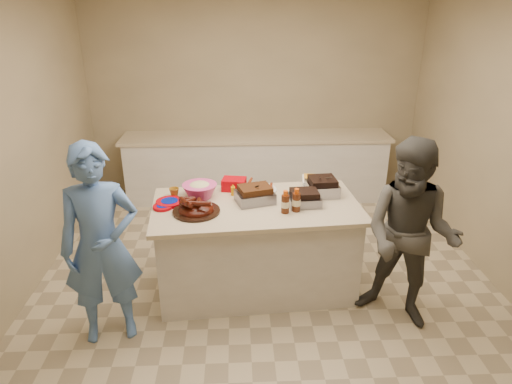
{
  "coord_description": "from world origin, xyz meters",
  "views": [
    {
      "loc": [
        -0.27,
        -3.73,
        2.62
      ],
      "look_at": [
        -0.1,
        0.07,
        0.99
      ],
      "focal_mm": 32.0,
      "sensor_mm": 36.0,
      "label": 1
    }
  ],
  "objects_px": {
    "roasting_pan": "(322,194)",
    "plastic_cup": "(175,197)",
    "bbq_bottle_b": "(296,211)",
    "guest_gray": "(398,317)",
    "coleslaw_bowl": "(200,197)",
    "guest_blue": "(114,332)",
    "island": "(256,286)",
    "bbq_bottle_a": "(285,213)",
    "rib_platter": "(197,212)",
    "mustard_bottle": "(233,195)"
  },
  "relations": [
    {
      "from": "island",
      "to": "coleslaw_bowl",
      "type": "distance_m",
      "value": 1.04
    },
    {
      "from": "mustard_bottle",
      "to": "guest_gray",
      "type": "relative_size",
      "value": 0.07
    },
    {
      "from": "bbq_bottle_b",
      "to": "guest_gray",
      "type": "bearing_deg",
      "value": -23.06
    },
    {
      "from": "mustard_bottle",
      "to": "guest_blue",
      "type": "distance_m",
      "value": 1.59
    },
    {
      "from": "bbq_bottle_a",
      "to": "plastic_cup",
      "type": "bearing_deg",
      "value": 158.7
    },
    {
      "from": "rib_platter",
      "to": "bbq_bottle_b",
      "type": "xyz_separation_m",
      "value": [
        0.87,
        -0.01,
        0.0
      ]
    },
    {
      "from": "guest_gray",
      "to": "guest_blue",
      "type": "bearing_deg",
      "value": -144.15
    },
    {
      "from": "roasting_pan",
      "to": "guest_blue",
      "type": "bearing_deg",
      "value": -160.95
    },
    {
      "from": "bbq_bottle_b",
      "to": "plastic_cup",
      "type": "height_order",
      "value": "bbq_bottle_b"
    },
    {
      "from": "island",
      "to": "mustard_bottle",
      "type": "distance_m",
      "value": 0.93
    },
    {
      "from": "island",
      "to": "rib_platter",
      "type": "relative_size",
      "value": 4.49
    },
    {
      "from": "coleslaw_bowl",
      "to": "bbq_bottle_b",
      "type": "height_order",
      "value": "coleslaw_bowl"
    },
    {
      "from": "bbq_bottle_b",
      "to": "guest_gray",
      "type": "xyz_separation_m",
      "value": [
        0.89,
        -0.38,
        -0.89
      ]
    },
    {
      "from": "roasting_pan",
      "to": "plastic_cup",
      "type": "xyz_separation_m",
      "value": [
        -1.4,
        0.01,
        0.0
      ]
    },
    {
      "from": "coleslaw_bowl",
      "to": "mustard_bottle",
      "type": "height_order",
      "value": "coleslaw_bowl"
    },
    {
      "from": "rib_platter",
      "to": "guest_blue",
      "type": "xyz_separation_m",
      "value": [
        -0.71,
        -0.47,
        -0.89
      ]
    },
    {
      "from": "rib_platter",
      "to": "mustard_bottle",
      "type": "relative_size",
      "value": 3.66
    },
    {
      "from": "roasting_pan",
      "to": "bbq_bottle_b",
      "type": "bearing_deg",
      "value": -133.97
    },
    {
      "from": "mustard_bottle",
      "to": "island",
      "type": "bearing_deg",
      "value": -45.35
    },
    {
      "from": "roasting_pan",
      "to": "plastic_cup",
      "type": "bearing_deg",
      "value": 175.18
    },
    {
      "from": "roasting_pan",
      "to": "guest_gray",
      "type": "xyz_separation_m",
      "value": [
        0.6,
        -0.74,
        -0.89
      ]
    },
    {
      "from": "coleslaw_bowl",
      "to": "guest_blue",
      "type": "bearing_deg",
      "value": -131.85
    },
    {
      "from": "bbq_bottle_b",
      "to": "mustard_bottle",
      "type": "height_order",
      "value": "bbq_bottle_b"
    },
    {
      "from": "mustard_bottle",
      "to": "guest_gray",
      "type": "distance_m",
      "value": 1.85
    },
    {
      "from": "rib_platter",
      "to": "coleslaw_bowl",
      "type": "bearing_deg",
      "value": 88.27
    },
    {
      "from": "plastic_cup",
      "to": "guest_gray",
      "type": "bearing_deg",
      "value": -20.39
    },
    {
      "from": "bbq_bottle_a",
      "to": "guest_blue",
      "type": "distance_m",
      "value": 1.78
    },
    {
      "from": "bbq_bottle_a",
      "to": "guest_blue",
      "type": "xyz_separation_m",
      "value": [
        -1.48,
        -0.43,
        -0.89
      ]
    },
    {
      "from": "island",
      "to": "guest_gray",
      "type": "distance_m",
      "value": 1.35
    },
    {
      "from": "bbq_bottle_a",
      "to": "plastic_cup",
      "type": "distance_m",
      "value": 1.08
    },
    {
      "from": "guest_blue",
      "to": "plastic_cup",
      "type": "bearing_deg",
      "value": 47.32
    },
    {
      "from": "bbq_bottle_a",
      "to": "plastic_cup",
      "type": "height_order",
      "value": "bbq_bottle_a"
    },
    {
      "from": "rib_platter",
      "to": "guest_gray",
      "type": "bearing_deg",
      "value": -12.54
    },
    {
      "from": "island",
      "to": "roasting_pan",
      "type": "xyz_separation_m",
      "value": [
        0.64,
        0.2,
        0.89
      ]
    },
    {
      "from": "plastic_cup",
      "to": "guest_gray",
      "type": "distance_m",
      "value": 2.31
    },
    {
      "from": "coleslaw_bowl",
      "to": "guest_gray",
      "type": "xyz_separation_m",
      "value": [
        1.76,
        -0.72,
        -0.89
      ]
    },
    {
      "from": "bbq_bottle_a",
      "to": "guest_gray",
      "type": "distance_m",
      "value": 1.38
    },
    {
      "from": "plastic_cup",
      "to": "guest_blue",
      "type": "xyz_separation_m",
      "value": [
        -0.47,
        -0.82,
        -0.89
      ]
    },
    {
      "from": "island",
      "to": "plastic_cup",
      "type": "distance_m",
      "value": 1.19
    },
    {
      "from": "roasting_pan",
      "to": "coleslaw_bowl",
      "type": "bearing_deg",
      "value": 176.35
    },
    {
      "from": "guest_blue",
      "to": "guest_gray",
      "type": "bearing_deg",
      "value": -10.91
    },
    {
      "from": "coleslaw_bowl",
      "to": "bbq_bottle_b",
      "type": "distance_m",
      "value": 0.93
    },
    {
      "from": "island",
      "to": "guest_blue",
      "type": "distance_m",
      "value": 1.38
    },
    {
      "from": "plastic_cup",
      "to": "bbq_bottle_a",
      "type": "bearing_deg",
      "value": -21.3
    },
    {
      "from": "coleslaw_bowl",
      "to": "mustard_bottle",
      "type": "relative_size",
      "value": 2.85
    },
    {
      "from": "bbq_bottle_a",
      "to": "mustard_bottle",
      "type": "height_order",
      "value": "bbq_bottle_a"
    },
    {
      "from": "rib_platter",
      "to": "roasting_pan",
      "type": "bearing_deg",
      "value": 16.38
    },
    {
      "from": "island",
      "to": "plastic_cup",
      "type": "relative_size",
      "value": 20.11
    },
    {
      "from": "mustard_bottle",
      "to": "plastic_cup",
      "type": "height_order",
      "value": "mustard_bottle"
    },
    {
      "from": "island",
      "to": "coleslaw_bowl",
      "type": "xyz_separation_m",
      "value": [
        -0.52,
        0.18,
        0.89
      ]
    }
  ]
}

